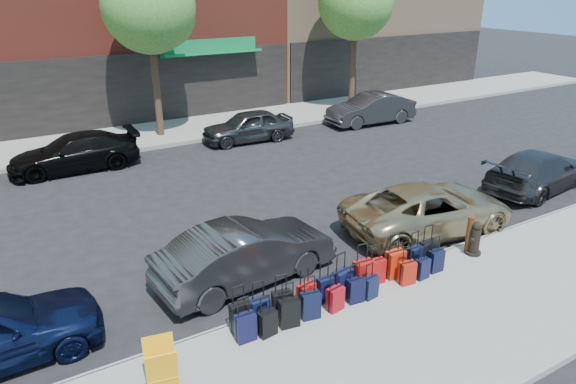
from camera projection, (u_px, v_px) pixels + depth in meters
ground at (246, 219)px, 15.02m from camera, size 120.00×120.00×0.00m
sidewalk_near at (396, 341)px, 9.82m from camera, size 60.00×4.00×0.15m
sidewalk_far at (147, 135)px, 22.95m from camera, size 60.00×4.00×0.15m
curb_near at (335, 291)px, 11.43m from camera, size 60.00×0.08×0.15m
curb_far at (161, 147)px, 21.34m from camera, size 60.00×0.08×0.15m
tree_center at (152, 9)px, 20.82m from camera, size 3.80×3.80×7.27m
tree_right at (358, 3)px, 25.76m from camera, size 3.80×3.80×7.27m
suitcase_front_0 at (241, 317)px, 9.91m from camera, size 0.41×0.23×0.97m
suitcase_front_1 at (260, 312)px, 10.06m from camera, size 0.41×0.24×0.97m
suitcase_front_2 at (282, 305)px, 10.29m from camera, size 0.43×0.29×0.97m
suitcase_front_3 at (306, 296)px, 10.59m from camera, size 0.42×0.28×0.93m
suitcase_front_4 at (325, 289)px, 10.85m from camera, size 0.37×0.21×0.89m
suitcase_front_5 at (342, 283)px, 10.97m from camera, size 0.47×0.31×1.04m
suitcase_front_6 at (363, 275)px, 11.28m from camera, size 0.46×0.28×1.07m
suitcase_front_7 at (376, 271)px, 11.49m from camera, size 0.40×0.23×0.94m
suitcase_front_8 at (395, 264)px, 11.71m from camera, size 0.45×0.26×1.07m
suitcase_front_9 at (415, 259)px, 11.98m from camera, size 0.44×0.27×0.99m
suitcase_front_10 at (428, 254)px, 12.14m from camera, size 0.44×0.25×1.06m
suitcase_back_0 at (245, 327)px, 9.64m from camera, size 0.39×0.23×0.92m
suitcase_back_1 at (267, 323)px, 9.79m from camera, size 0.38×0.25×0.86m
suitcase_back_2 at (289, 313)px, 10.05m from camera, size 0.43×0.29×0.95m
suitcase_back_3 at (310, 305)px, 10.30m from camera, size 0.42×0.29×0.93m
suitcase_back_4 at (335, 299)px, 10.55m from camera, size 0.39×0.26×0.85m
suitcase_back_5 at (355, 290)px, 10.82m from camera, size 0.39×0.25×0.88m
suitcase_back_6 at (370, 287)px, 10.96m from camera, size 0.37×0.24×0.81m
suitcase_back_8 at (407, 273)px, 11.47m from camera, size 0.39×0.26×0.87m
suitcase_back_9 at (422, 269)px, 11.68m from camera, size 0.34×0.22×0.79m
suitcase_back_10 at (436, 261)px, 11.96m from camera, size 0.37×0.22×0.88m
fire_hydrant at (475, 239)px, 12.68m from camera, size 0.45×0.40×0.88m
bollard at (469, 234)px, 12.72m from camera, size 0.18×0.18×0.98m
display_rack at (161, 368)px, 8.40m from camera, size 0.61×0.65×0.91m
car_near_1 at (246, 253)px, 11.72m from camera, size 4.39×1.92×1.40m
car_near_2 at (429, 208)px, 14.09m from camera, size 5.11×2.83×1.35m
car_near_3 at (539, 171)px, 16.96m from camera, size 4.72×2.39×1.31m
car_far_1 at (74, 152)px, 18.73m from camera, size 4.59×1.92×1.32m
car_far_2 at (248, 126)px, 22.10m from camera, size 4.04×1.84×1.34m
car_far_3 at (371, 109)px, 24.81m from camera, size 4.49×1.80×1.45m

